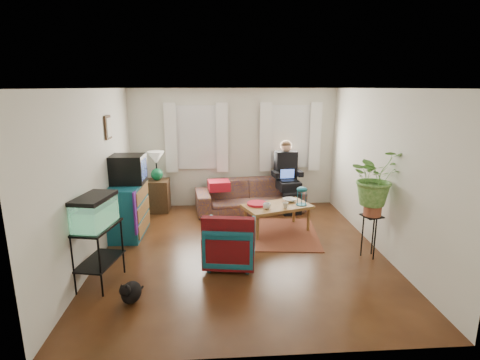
{
  "coord_description": "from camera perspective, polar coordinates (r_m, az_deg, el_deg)",
  "views": [
    {
      "loc": [
        -0.42,
        -5.68,
        2.62
      ],
      "look_at": [
        0.0,
        0.4,
        1.1
      ],
      "focal_mm": 28.0,
      "sensor_mm": 36.0,
      "label": 1
    }
  ],
  "objects": [
    {
      "name": "floor",
      "position": [
        6.27,
        0.26,
        -10.7
      ],
      "size": [
        4.5,
        5.0,
        0.01
      ],
      "primitive_type": "cube",
      "color": "#4F2B14",
      "rests_on": "ground"
    },
    {
      "name": "ceiling",
      "position": [
        5.7,
        0.29,
        13.81
      ],
      "size": [
        4.5,
        5.0,
        0.01
      ],
      "primitive_type": "cube",
      "color": "white",
      "rests_on": "wall_back"
    },
    {
      "name": "wall_back",
      "position": [
        8.3,
        -1.01,
        4.84
      ],
      "size": [
        4.5,
        0.01,
        2.6
      ],
      "primitive_type": "cube",
      "color": "silver",
      "rests_on": "floor"
    },
    {
      "name": "wall_front",
      "position": [
        3.47,
        3.36,
        -8.36
      ],
      "size": [
        4.5,
        0.01,
        2.6
      ],
      "primitive_type": "cube",
      "color": "silver",
      "rests_on": "floor"
    },
    {
      "name": "wall_left",
      "position": [
        6.11,
        -21.27,
        0.56
      ],
      "size": [
        0.01,
        5.0,
        2.6
      ],
      "primitive_type": "cube",
      "color": "silver",
      "rests_on": "floor"
    },
    {
      "name": "wall_right",
      "position": [
        6.41,
        20.75,
        1.21
      ],
      "size": [
        0.01,
        5.0,
        2.6
      ],
      "primitive_type": "cube",
      "color": "silver",
      "rests_on": "floor"
    },
    {
      "name": "window_left",
      "position": [
        8.24,
        -6.61,
        6.44
      ],
      "size": [
        1.08,
        0.04,
        1.38
      ],
      "primitive_type": "cube",
      "color": "white",
      "rests_on": "wall_back"
    },
    {
      "name": "window_right",
      "position": [
        8.4,
        7.59,
        6.55
      ],
      "size": [
        1.08,
        0.04,
        1.38
      ],
      "primitive_type": "cube",
      "color": "white",
      "rests_on": "wall_back"
    },
    {
      "name": "curtains_left",
      "position": [
        8.16,
        -6.63,
        6.37
      ],
      "size": [
        1.36,
        0.06,
        1.5
      ],
      "primitive_type": "cube",
      "color": "white",
      "rests_on": "wall_back"
    },
    {
      "name": "curtains_right",
      "position": [
        8.32,
        7.7,
        6.48
      ],
      "size": [
        1.36,
        0.06,
        1.5
      ],
      "primitive_type": "cube",
      "color": "white",
      "rests_on": "wall_back"
    },
    {
      "name": "picture_frame",
      "position": [
        6.8,
        -19.4,
        7.57
      ],
      "size": [
        0.04,
        0.32,
        0.4
      ],
      "primitive_type": "cube",
      "color": "#3D2616",
      "rests_on": "wall_left"
    },
    {
      "name": "area_rug",
      "position": [
        6.95,
        3.34,
        -8.1
      ],
      "size": [
        2.15,
        1.8,
        0.01
      ],
      "primitive_type": "cube",
      "rotation": [
        0.0,
        0.0,
        -0.1
      ],
      "color": "maroon",
      "rests_on": "floor"
    },
    {
      "name": "sofa",
      "position": [
        8.06,
        1.47,
        -1.63
      ],
      "size": [
        2.38,
        1.16,
        0.9
      ],
      "primitive_type": "imported",
      "rotation": [
        0.0,
        0.0,
        0.11
      ],
      "color": "brown",
      "rests_on": "floor"
    },
    {
      "name": "seated_person",
      "position": [
        8.21,
        7.14,
        0.25
      ],
      "size": [
        0.65,
        0.77,
        1.37
      ],
      "primitive_type": null,
      "rotation": [
        0.0,
        0.0,
        0.11
      ],
      "color": "black",
      "rests_on": "sofa"
    },
    {
      "name": "side_table",
      "position": [
        8.26,
        -12.38,
        -2.34
      ],
      "size": [
        0.48,
        0.48,
        0.69
      ],
      "primitive_type": "cube",
      "rotation": [
        0.0,
        0.0,
        -0.02
      ],
      "color": "#3E2817",
      "rests_on": "floor"
    },
    {
      "name": "table_lamp",
      "position": [
        8.1,
        -12.61,
        2.0
      ],
      "size": [
        0.36,
        0.36,
        0.63
      ],
      "primitive_type": null,
      "rotation": [
        0.0,
        0.0,
        -0.02
      ],
      "color": "white",
      "rests_on": "side_table"
    },
    {
      "name": "dresser",
      "position": [
        7.04,
        -16.68,
        -4.35
      ],
      "size": [
        0.55,
        1.07,
        0.95
      ],
      "primitive_type": "cube",
      "rotation": [
        0.0,
        0.0,
        -0.03
      ],
      "color": "#125A6F",
      "rests_on": "floor"
    },
    {
      "name": "crt_tv",
      "position": [
        6.95,
        -16.72,
        1.61
      ],
      "size": [
        0.59,
        0.54,
        0.5
      ],
      "primitive_type": "cube",
      "rotation": [
        0.0,
        0.0,
        -0.03
      ],
      "color": "black",
      "rests_on": "dresser"
    },
    {
      "name": "aquarium_stand",
      "position": [
        5.49,
        -20.67,
        -10.66
      ],
      "size": [
        0.55,
        0.8,
        0.82
      ],
      "primitive_type": "cube",
      "rotation": [
        0.0,
        0.0,
        -0.2
      ],
      "color": "black",
      "rests_on": "floor"
    },
    {
      "name": "aquarium",
      "position": [
        5.27,
        -21.25,
        -4.43
      ],
      "size": [
        0.49,
        0.73,
        0.43
      ],
      "primitive_type": "cube",
      "rotation": [
        0.0,
        0.0,
        -0.2
      ],
      "color": "#7FD899",
      "rests_on": "aquarium_stand"
    },
    {
      "name": "black_cat",
      "position": [
        5.04,
        -16.25,
        -15.83
      ],
      "size": [
        0.33,
        0.42,
        0.32
      ],
      "primitive_type": "ellipsoid",
      "rotation": [
        0.0,
        0.0,
        -0.24
      ],
      "color": "black",
      "rests_on": "floor"
    },
    {
      "name": "armchair",
      "position": [
        5.7,
        -1.49,
        -9.23
      ],
      "size": [
        0.82,
        0.78,
        0.75
      ],
      "primitive_type": "imported",
      "rotation": [
        0.0,
        0.0,
        2.99
      ],
      "color": "#105862",
      "rests_on": "floor"
    },
    {
      "name": "serape_throw",
      "position": [
        5.37,
        -1.84,
        -8.9
      ],
      "size": [
        0.77,
        0.29,
        0.62
      ],
      "primitive_type": "cube",
      "rotation": [
        0.0,
        0.0,
        -0.15
      ],
      "color": "#9E0A0A",
      "rests_on": "armchair"
    },
    {
      "name": "coffee_table",
      "position": [
        7.02,
        5.64,
        -5.78
      ],
      "size": [
        1.36,
        1.03,
        0.5
      ],
      "primitive_type": "cube",
      "rotation": [
        0.0,
        0.0,
        0.35
      ],
      "color": "brown",
      "rests_on": "floor"
    },
    {
      "name": "cup_a",
      "position": [
        6.71,
        4.11,
        -3.97
      ],
      "size": [
        0.17,
        0.17,
        0.11
      ],
      "primitive_type": "imported",
      "rotation": [
        0.0,
        0.0,
        0.35
      ],
      "color": "white",
      "rests_on": "coffee_table"
    },
    {
      "name": "cup_b",
      "position": [
        6.79,
        6.92,
        -3.83
      ],
      "size": [
        0.14,
        0.14,
        0.1
      ],
      "primitive_type": "imported",
      "rotation": [
        0.0,
        0.0,
        0.35
      ],
      "color": "beige",
      "rests_on": "coffee_table"
    },
    {
      "name": "bowl",
      "position": [
        7.19,
        7.56,
        -3.03
      ],
      "size": [
        0.3,
        0.3,
        0.06
      ],
      "primitive_type": "imported",
      "rotation": [
        0.0,
        0.0,
        0.35
      ],
      "color": "white",
      "rests_on": "coffee_table"
    },
    {
      "name": "snack_tray",
      "position": [
        6.93,
        2.64,
        -3.64
      ],
      "size": [
        0.48,
        0.48,
        0.04
      ],
      "primitive_type": "cylinder",
      "rotation": [
        0.0,
        0.0,
        0.35
      ],
      "color": "#B21414",
      "rests_on": "coffee_table"
    },
    {
      "name": "birdcage",
      "position": [
        6.97,
        9.39,
        -2.39
      ],
      "size": [
        0.25,
        0.25,
        0.35
      ],
      "primitive_type": null,
      "rotation": [
        0.0,
        0.0,
        0.35
      ],
      "color": "#115B6B",
      "rests_on": "coffee_table"
    },
    {
      "name": "plant_stand",
      "position": [
        6.27,
        19.2,
        -8.08
      ],
      "size": [
        0.36,
        0.36,
        0.69
      ],
      "primitive_type": "cube",
      "rotation": [
        0.0,
        0.0,
        0.26
      ],
      "color": "black",
      "rests_on": "floor"
    },
    {
      "name": "potted_plant",
      "position": [
        6.03,
        19.82,
        -0.82
      ],
      "size": [
        0.93,
        0.86,
        0.87
      ],
      "primitive_type": "imported",
      "rotation": [
        0.0,
        0.0,
        0.26
      ],
      "color": "#599947",
      "rests_on": "plant_stand"
    }
  ]
}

